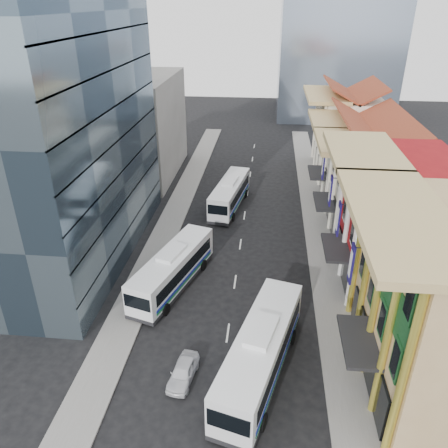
# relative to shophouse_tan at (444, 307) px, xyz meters

# --- Properties ---
(ground) EXTENTS (200.00, 200.00, 0.00)m
(ground) POSITION_rel_shophouse_tan_xyz_m (-14.00, -5.00, -6.00)
(ground) COLOR black
(ground) RESTS_ON ground
(sidewalk_right) EXTENTS (3.00, 90.00, 0.15)m
(sidewalk_right) POSITION_rel_shophouse_tan_xyz_m (-5.50, 17.00, -5.92)
(sidewalk_right) COLOR slate
(sidewalk_right) RESTS_ON ground
(sidewalk_left) EXTENTS (3.00, 90.00, 0.15)m
(sidewalk_left) POSITION_rel_shophouse_tan_xyz_m (-22.50, 17.00, -5.92)
(sidewalk_left) COLOR slate
(sidewalk_left) RESTS_ON ground
(shophouse_tan) EXTENTS (8.00, 14.00, 12.00)m
(shophouse_tan) POSITION_rel_shophouse_tan_xyz_m (0.00, 0.00, 0.00)
(shophouse_tan) COLOR tan
(shophouse_tan) RESTS_ON ground
(shophouse_red) EXTENTS (8.00, 10.00, 12.00)m
(shophouse_red) POSITION_rel_shophouse_tan_xyz_m (0.00, 12.00, 0.00)
(shophouse_red) COLOR maroon
(shophouse_red) RESTS_ON ground
(shophouse_cream_near) EXTENTS (8.00, 9.00, 10.00)m
(shophouse_cream_near) POSITION_rel_shophouse_tan_xyz_m (0.00, 21.50, -1.00)
(shophouse_cream_near) COLOR silver
(shophouse_cream_near) RESTS_ON ground
(shophouse_cream_mid) EXTENTS (8.00, 9.00, 10.00)m
(shophouse_cream_mid) POSITION_rel_shophouse_tan_xyz_m (0.00, 30.50, -1.00)
(shophouse_cream_mid) COLOR silver
(shophouse_cream_mid) RESTS_ON ground
(shophouse_cream_far) EXTENTS (8.00, 12.00, 11.00)m
(shophouse_cream_far) POSITION_rel_shophouse_tan_xyz_m (0.00, 41.00, -0.50)
(shophouse_cream_far) COLOR silver
(shophouse_cream_far) RESTS_ON ground
(office_tower) EXTENTS (12.00, 26.00, 30.00)m
(office_tower) POSITION_rel_shophouse_tan_xyz_m (-31.00, 14.00, 9.00)
(office_tower) COLOR #374857
(office_tower) RESTS_ON ground
(office_block_far) EXTENTS (10.00, 18.00, 14.00)m
(office_block_far) POSITION_rel_shophouse_tan_xyz_m (-30.00, 37.00, 1.00)
(office_block_far) COLOR gray
(office_block_far) RESTS_ON ground
(bus_left_near) EXTENTS (5.97, 11.99, 3.75)m
(bus_left_near) POSITION_rel_shophouse_tan_xyz_m (-19.50, 8.75, -4.12)
(bus_left_near) COLOR white
(bus_left_near) RESTS_ON ground
(bus_left_far) EXTENTS (4.40, 11.73, 3.67)m
(bus_left_far) POSITION_rel_shophouse_tan_xyz_m (-16.00, 26.27, -4.16)
(bus_left_far) COLOR silver
(bus_left_far) RESTS_ON ground
(bus_right) EXTENTS (6.14, 13.05, 4.08)m
(bus_right) POSITION_rel_shophouse_tan_xyz_m (-11.40, -0.92, -3.96)
(bus_right) COLOR white
(bus_right) RESTS_ON ground
(sedan_left) EXTENTS (2.01, 3.93, 1.28)m
(sedan_left) POSITION_rel_shophouse_tan_xyz_m (-16.61, -1.93, -5.36)
(sedan_left) COLOR silver
(sedan_left) RESTS_ON ground
(sedan_right) EXTENTS (2.40, 4.25, 1.33)m
(sedan_right) POSITION_rel_shophouse_tan_xyz_m (-11.93, -4.09, -5.34)
(sedan_right) COLOR silver
(sedan_right) RESTS_ON ground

